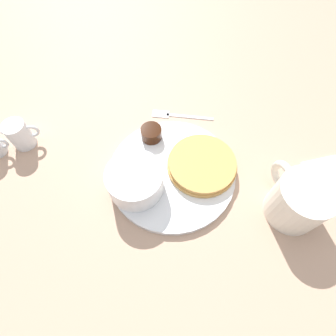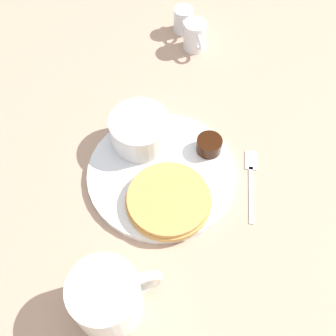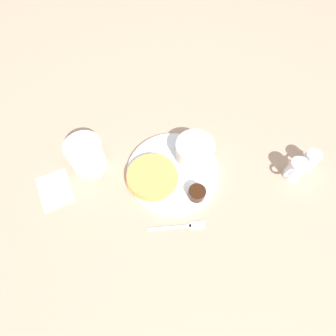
# 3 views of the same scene
# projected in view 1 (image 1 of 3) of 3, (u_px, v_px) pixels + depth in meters

# --- Properties ---
(ground_plane) EXTENTS (4.00, 4.00, 0.00)m
(ground_plane) POSITION_uv_depth(u_px,v_px,m) (172.00, 174.00, 0.52)
(ground_plane) COLOR tan
(plate) EXTENTS (0.25, 0.25, 0.01)m
(plate) POSITION_uv_depth(u_px,v_px,m) (172.00, 172.00, 0.52)
(plate) COLOR white
(plate) RESTS_ON ground_plane
(pancake_stack) EXTENTS (0.14, 0.14, 0.02)m
(pancake_stack) POSITION_uv_depth(u_px,v_px,m) (202.00, 164.00, 0.51)
(pancake_stack) COLOR tan
(pancake_stack) RESTS_ON plate
(bowl) EXTENTS (0.10, 0.10, 0.05)m
(bowl) POSITION_uv_depth(u_px,v_px,m) (135.00, 180.00, 0.47)
(bowl) COLOR white
(bowl) RESTS_ON plate
(syrup_cup) EXTENTS (0.04, 0.04, 0.03)m
(syrup_cup) POSITION_uv_depth(u_px,v_px,m) (151.00, 133.00, 0.54)
(syrup_cup) COLOR black
(syrup_cup) RESTS_ON plate
(butter_ramekin) EXTENTS (0.05, 0.05, 0.04)m
(butter_ramekin) POSITION_uv_depth(u_px,v_px,m) (126.00, 180.00, 0.49)
(butter_ramekin) COLOR white
(butter_ramekin) RESTS_ON plate
(coffee_mug) EXTENTS (0.13, 0.10, 0.09)m
(coffee_mug) POSITION_uv_depth(u_px,v_px,m) (298.00, 200.00, 0.45)
(coffee_mug) COLOR silver
(coffee_mug) RESTS_ON ground_plane
(creamer_pitcher_near) EXTENTS (0.05, 0.07, 0.06)m
(creamer_pitcher_near) POSITION_uv_depth(u_px,v_px,m) (20.00, 134.00, 0.53)
(creamer_pitcher_near) COLOR white
(creamer_pitcher_near) RESTS_ON ground_plane
(fork) EXTENTS (0.09, 0.12, 0.00)m
(fork) POSITION_uv_depth(u_px,v_px,m) (175.00, 115.00, 0.60)
(fork) COLOR silver
(fork) RESTS_ON ground_plane
(napkin) EXTENTS (0.12, 0.10, 0.00)m
(napkin) POSITION_uv_depth(u_px,v_px,m) (332.00, 181.00, 0.51)
(napkin) COLOR white
(napkin) RESTS_ON ground_plane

